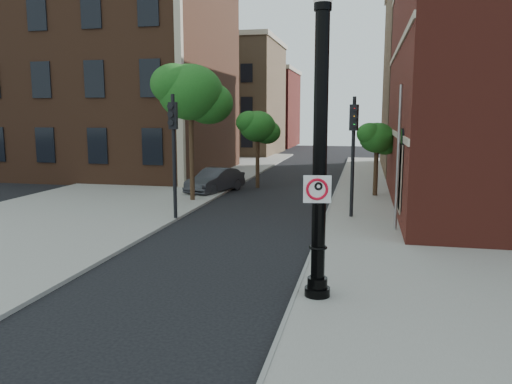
% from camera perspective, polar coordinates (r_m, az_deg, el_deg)
% --- Properties ---
extents(ground, '(120.00, 120.00, 0.00)m').
position_cam_1_polar(ground, '(12.22, -5.75, -12.38)').
color(ground, black).
rests_on(ground, ground).
extents(sidewalk_right, '(8.00, 60.00, 0.12)m').
position_cam_1_polar(sidewalk_right, '(21.40, 18.55, -3.33)').
color(sidewalk_right, gray).
rests_on(sidewalk_right, ground).
extents(sidewalk_left, '(10.00, 50.00, 0.12)m').
position_cam_1_polar(sidewalk_left, '(31.74, -11.18, 0.83)').
color(sidewalk_left, gray).
rests_on(sidewalk_left, ground).
extents(curb_edge, '(0.10, 60.00, 0.14)m').
position_cam_1_polar(curb_edge, '(21.31, 7.93, -2.97)').
color(curb_edge, gray).
rests_on(curb_edge, ground).
extents(victorian_building, '(18.60, 14.60, 17.95)m').
position_cam_1_polar(victorian_building, '(40.15, -17.56, 14.68)').
color(victorian_building, '#573220').
rests_on(victorian_building, ground).
extents(bg_building_tan_a, '(12.00, 12.00, 12.00)m').
position_cam_1_polar(bg_building_tan_a, '(57.00, -3.62, 10.47)').
color(bg_building_tan_a, '#7E6345').
rests_on(bg_building_tan_a, ground).
extents(bg_building_red, '(12.00, 12.00, 10.00)m').
position_cam_1_polar(bg_building_red, '(70.55, -0.46, 9.37)').
color(bg_building_red, maroon).
rests_on(bg_building_red, ground).
extents(lamppost, '(0.61, 0.61, 7.23)m').
position_cam_1_polar(lamppost, '(11.57, 7.30, 3.44)').
color(lamppost, black).
rests_on(lamppost, ground).
extents(no_parking_sign, '(0.63, 0.14, 0.64)m').
position_cam_1_polar(no_parking_sign, '(11.46, 7.02, 0.35)').
color(no_parking_sign, white).
rests_on(no_parking_sign, ground).
extents(parked_car, '(2.63, 4.45, 1.39)m').
position_cam_1_polar(parked_car, '(28.44, -4.68, 1.34)').
color(parked_car, '#313237').
rests_on(parked_car, ground).
extents(traffic_signal_left, '(0.36, 0.44, 5.22)m').
position_cam_1_polar(traffic_signal_left, '(20.75, -9.42, 6.28)').
color(traffic_signal_left, black).
rests_on(traffic_signal_left, ground).
extents(traffic_signal_right, '(0.38, 0.45, 5.14)m').
position_cam_1_polar(traffic_signal_right, '(21.17, 11.08, 6.13)').
color(traffic_signal_right, black).
rests_on(traffic_signal_right, ground).
extents(utility_pole, '(0.11, 0.11, 5.48)m').
position_cam_1_polar(utility_pole, '(19.19, 15.93, 3.53)').
color(utility_pole, '#999999').
rests_on(utility_pole, ground).
extents(street_tree_a, '(3.80, 3.44, 6.85)m').
position_cam_1_polar(street_tree_a, '(25.21, -7.36, 11.08)').
color(street_tree_a, black).
rests_on(street_tree_a, ground).
extents(street_tree_b, '(2.56, 2.31, 4.61)m').
position_cam_1_polar(street_tree_b, '(30.01, 0.25, 7.40)').
color(street_tree_b, black).
rests_on(street_tree_b, ground).
extents(street_tree_c, '(2.21, 2.00, 3.98)m').
position_cam_1_polar(street_tree_c, '(27.18, 13.71, 5.92)').
color(street_tree_c, black).
rests_on(street_tree_c, ground).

